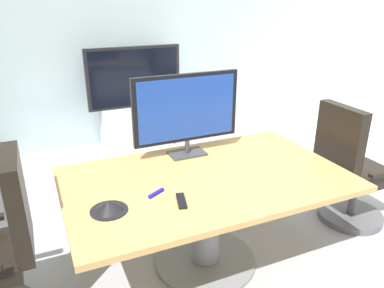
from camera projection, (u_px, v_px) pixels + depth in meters
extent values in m
plane|color=#99999E|center=(211.00, 266.00, 2.81)|extent=(6.83, 6.83, 0.00)
cube|color=#9EB2B7|center=(111.00, 40.00, 4.78)|extent=(5.72, 0.10, 2.70)
cube|color=#B2894C|center=(207.00, 179.00, 2.60)|extent=(1.93, 1.18, 0.04)
cylinder|color=slate|center=(206.00, 223.00, 2.73)|extent=(0.20, 0.20, 0.69)
cylinder|color=slate|center=(205.00, 260.00, 2.85)|extent=(0.76, 0.76, 0.03)
cube|color=black|center=(18.00, 203.00, 2.13)|extent=(0.09, 0.46, 0.60)
cylinder|color=#4C4C51|center=(350.00, 215.00, 3.40)|extent=(0.56, 0.56, 0.06)
cylinder|color=#4C4C51|center=(353.00, 195.00, 3.32)|extent=(0.07, 0.07, 0.36)
cube|color=black|center=(358.00, 173.00, 3.24)|extent=(0.48, 0.48, 0.10)
cube|color=black|center=(339.00, 142.00, 3.02)|extent=(0.09, 0.46, 0.60)
cube|color=black|center=(384.00, 173.00, 2.97)|extent=(0.28, 0.05, 0.03)
cube|color=black|center=(336.00, 150.00, 3.41)|extent=(0.28, 0.05, 0.03)
cube|color=#333338|center=(187.00, 153.00, 2.94)|extent=(0.28, 0.18, 0.02)
cylinder|color=#333338|center=(187.00, 147.00, 2.92)|extent=(0.04, 0.04, 0.10)
cube|color=black|center=(186.00, 108.00, 2.82)|extent=(0.84, 0.04, 0.52)
cube|color=navy|center=(187.00, 109.00, 2.80)|extent=(0.77, 0.01, 0.47)
cube|color=#B7BABC|center=(137.00, 126.00, 4.95)|extent=(0.90, 0.36, 0.55)
cube|color=black|center=(134.00, 77.00, 4.69)|extent=(1.20, 0.06, 0.76)
cube|color=black|center=(135.00, 78.00, 4.66)|extent=(1.12, 0.01, 0.69)
cone|color=black|center=(109.00, 206.00, 2.16)|extent=(0.19, 0.19, 0.07)
cylinder|color=black|center=(109.00, 210.00, 2.17)|extent=(0.22, 0.22, 0.01)
cube|color=black|center=(181.00, 201.00, 2.27)|extent=(0.09, 0.18, 0.02)
cube|color=#1919A5|center=(156.00, 193.00, 2.35)|extent=(0.12, 0.08, 0.02)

